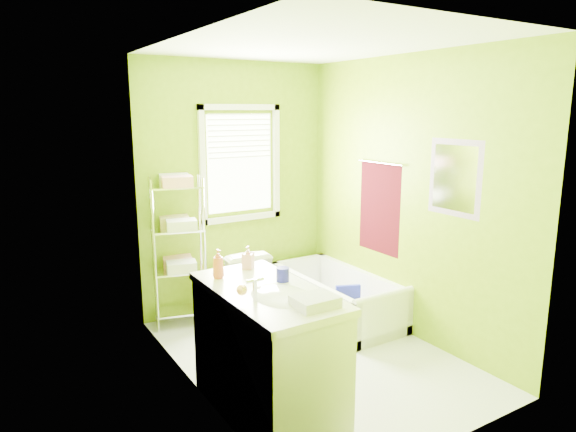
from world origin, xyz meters
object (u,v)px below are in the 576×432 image
bathtub (338,303)px  wire_shelf_unit (180,235)px  toilet (238,284)px  vanity (268,349)px

bathtub → wire_shelf_unit: wire_shelf_unit is taller
toilet → wire_shelf_unit: 0.76m
bathtub → vanity: bearing=-142.5°
toilet → wire_shelf_unit: wire_shelf_unit is taller
toilet → wire_shelf_unit: size_ratio=0.52×
bathtub → wire_shelf_unit: bearing=153.8°
vanity → wire_shelf_unit: bearing=88.6°
vanity → wire_shelf_unit: (0.04, 1.81, 0.42)m
bathtub → vanity: vanity is taller
bathtub → wire_shelf_unit: (-1.41, 0.69, 0.76)m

